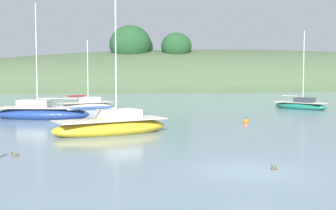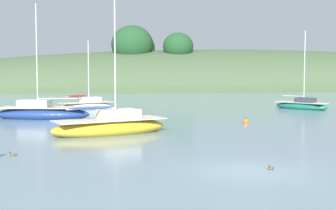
{
  "view_description": "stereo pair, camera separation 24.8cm",
  "coord_description": "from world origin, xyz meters",
  "px_view_note": "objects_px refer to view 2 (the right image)",
  "views": [
    {
      "loc": [
        -6.31,
        -17.78,
        4.03
      ],
      "look_at": [
        0.0,
        20.0,
        1.2
      ],
      "focal_mm": 50.17,
      "sensor_mm": 36.0,
      "label": 1
    },
    {
      "loc": [
        -6.07,
        -17.82,
        4.03
      ],
      "look_at": [
        0.0,
        20.0,
        1.2
      ],
      "focal_mm": 50.17,
      "sensor_mm": 36.0,
      "label": 2
    }
  ],
  "objects_px": {
    "sailboat_blue_center": "(302,105)",
    "duck_lead": "(271,168)",
    "sailboat_teal_outer": "(87,106)",
    "sailboat_grey_yawl": "(42,113)",
    "duck_trailing": "(13,154)",
    "sailboat_navy_dinghy": "(111,126)",
    "mooring_buoy_channel": "(246,122)"
  },
  "relations": [
    {
      "from": "sailboat_blue_center",
      "to": "duck_lead",
      "type": "height_order",
      "value": "sailboat_blue_center"
    },
    {
      "from": "sailboat_teal_outer",
      "to": "duck_lead",
      "type": "relative_size",
      "value": 18.96
    },
    {
      "from": "sailboat_grey_yawl",
      "to": "duck_trailing",
      "type": "xyz_separation_m",
      "value": [
        0.49,
        -17.55,
        -0.41
      ]
    },
    {
      "from": "sailboat_blue_center",
      "to": "duck_trailing",
      "type": "xyz_separation_m",
      "value": [
        -25.36,
        -23.25,
        -0.31
      ]
    },
    {
      "from": "sailboat_teal_outer",
      "to": "sailboat_grey_yawl",
      "type": "xyz_separation_m",
      "value": [
        -3.6,
        -8.98,
        0.09
      ]
    },
    {
      "from": "sailboat_blue_center",
      "to": "duck_lead",
      "type": "xyz_separation_m",
      "value": [
        -14.45,
        -28.15,
        -0.31
      ]
    },
    {
      "from": "sailboat_navy_dinghy",
      "to": "duck_lead",
      "type": "xyz_separation_m",
      "value": [
        6.03,
        -12.02,
        -0.41
      ]
    },
    {
      "from": "sailboat_blue_center",
      "to": "duck_lead",
      "type": "relative_size",
      "value": 21.45
    },
    {
      "from": "duck_lead",
      "to": "sailboat_teal_outer",
      "type": "bearing_deg",
      "value": 103.94
    },
    {
      "from": "mooring_buoy_channel",
      "to": "sailboat_grey_yawl",
      "type": "bearing_deg",
      "value": 158.44
    },
    {
      "from": "duck_trailing",
      "to": "sailboat_navy_dinghy",
      "type": "bearing_deg",
      "value": 55.62
    },
    {
      "from": "duck_trailing",
      "to": "duck_lead",
      "type": "bearing_deg",
      "value": -24.19
    },
    {
      "from": "sailboat_grey_yawl",
      "to": "sailboat_navy_dinghy",
      "type": "height_order",
      "value": "sailboat_navy_dinghy"
    },
    {
      "from": "sailboat_grey_yawl",
      "to": "duck_lead",
      "type": "bearing_deg",
      "value": -63.09
    },
    {
      "from": "sailboat_teal_outer",
      "to": "sailboat_navy_dinghy",
      "type": "relative_size",
      "value": 0.72
    },
    {
      "from": "duck_trailing",
      "to": "duck_lead",
      "type": "xyz_separation_m",
      "value": [
        10.91,
        -4.9,
        0.0
      ]
    },
    {
      "from": "sailboat_teal_outer",
      "to": "sailboat_navy_dinghy",
      "type": "bearing_deg",
      "value": -84.8
    },
    {
      "from": "sailboat_blue_center",
      "to": "duck_trailing",
      "type": "relative_size",
      "value": 19.84
    },
    {
      "from": "sailboat_teal_outer",
      "to": "sailboat_grey_yawl",
      "type": "bearing_deg",
      "value": -111.84
    },
    {
      "from": "sailboat_navy_dinghy",
      "to": "sailboat_blue_center",
      "type": "xyz_separation_m",
      "value": [
        20.48,
        16.13,
        -0.09
      ]
    },
    {
      "from": "mooring_buoy_channel",
      "to": "duck_lead",
      "type": "xyz_separation_m",
      "value": [
        -4.37,
        -16.22,
        -0.07
      ]
    },
    {
      "from": "sailboat_navy_dinghy",
      "to": "duck_trailing",
      "type": "distance_m",
      "value": 8.64
    },
    {
      "from": "sailboat_teal_outer",
      "to": "mooring_buoy_channel",
      "type": "bearing_deg",
      "value": -51.34
    },
    {
      "from": "sailboat_grey_yawl",
      "to": "sailboat_navy_dinghy",
      "type": "distance_m",
      "value": 11.73
    },
    {
      "from": "duck_lead",
      "to": "sailboat_blue_center",
      "type": "bearing_deg",
      "value": 62.83
    },
    {
      "from": "sailboat_blue_center",
      "to": "duck_trailing",
      "type": "bearing_deg",
      "value": -137.48
    },
    {
      "from": "sailboat_teal_outer",
      "to": "duck_lead",
      "type": "bearing_deg",
      "value": -76.06
    },
    {
      "from": "sailboat_blue_center",
      "to": "duck_trailing",
      "type": "distance_m",
      "value": 34.4
    },
    {
      "from": "sailboat_blue_center",
      "to": "mooring_buoy_channel",
      "type": "xyz_separation_m",
      "value": [
        -10.08,
        -11.93,
        -0.24
      ]
    },
    {
      "from": "sailboat_teal_outer",
      "to": "duck_trailing",
      "type": "height_order",
      "value": "sailboat_teal_outer"
    },
    {
      "from": "mooring_buoy_channel",
      "to": "duck_lead",
      "type": "height_order",
      "value": "mooring_buoy_channel"
    },
    {
      "from": "mooring_buoy_channel",
      "to": "duck_trailing",
      "type": "relative_size",
      "value": 1.29
    }
  ]
}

